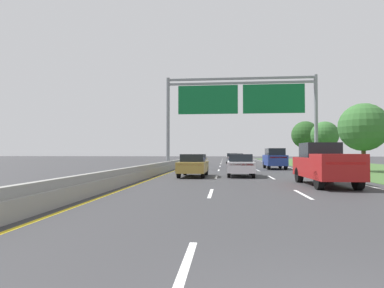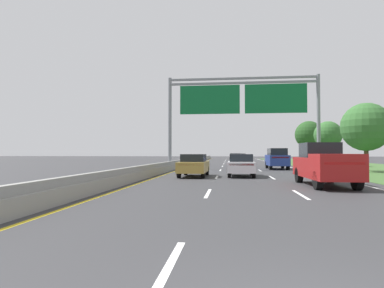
% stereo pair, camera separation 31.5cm
% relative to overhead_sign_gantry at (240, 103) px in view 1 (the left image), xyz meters
% --- Properties ---
extents(ground_plane, '(220.00, 220.00, 0.00)m').
position_rel_overhead_sign_gantry_xyz_m(ground_plane, '(-0.30, 4.98, -6.63)').
color(ground_plane, '#333335').
extents(lane_striping, '(11.96, 106.00, 0.01)m').
position_rel_overhead_sign_gantry_xyz_m(lane_striping, '(-0.30, 4.52, -6.63)').
color(lane_striping, white).
rests_on(lane_striping, ground).
extents(grass_verge_right, '(14.00, 110.00, 0.02)m').
position_rel_overhead_sign_gantry_xyz_m(grass_verge_right, '(13.65, 4.98, -6.62)').
color(grass_verge_right, '#3D602D').
rests_on(grass_verge_right, ground).
extents(median_barrier_concrete, '(0.60, 110.00, 0.85)m').
position_rel_overhead_sign_gantry_xyz_m(median_barrier_concrete, '(-6.90, 4.98, -6.28)').
color(median_barrier_concrete, gray).
rests_on(median_barrier_concrete, ground).
extents(overhead_sign_gantry, '(15.06, 0.42, 9.35)m').
position_rel_overhead_sign_gantry_xyz_m(overhead_sign_gantry, '(0.00, 0.00, 0.00)').
color(overhead_sign_gantry, gray).
rests_on(overhead_sign_gantry, ground).
extents(pickup_truck_red, '(2.13, 5.45, 2.20)m').
position_rel_overhead_sign_gantry_xyz_m(pickup_truck_red, '(3.50, -15.79, -5.56)').
color(pickup_truck_red, maroon).
rests_on(pickup_truck_red, ground).
extents(car_white_centre_lane_sedan, '(1.90, 4.43, 1.57)m').
position_rel_overhead_sign_gantry_xyz_m(car_white_centre_lane_sedan, '(-0.46, -9.55, -5.82)').
color(car_white_centre_lane_sedan, silver).
rests_on(car_white_centre_lane_sedan, ground).
extents(car_navy_centre_lane_sedan, '(1.88, 4.42, 1.57)m').
position_rel_overhead_sign_gantry_xyz_m(car_navy_centre_lane_sedan, '(-0.18, 7.15, -5.82)').
color(car_navy_centre_lane_sedan, '#161E47').
rests_on(car_navy_centre_lane_sedan, ground).
extents(car_gold_left_lane_sedan, '(1.90, 4.43, 1.57)m').
position_rel_overhead_sign_gantry_xyz_m(car_gold_left_lane_sedan, '(-3.75, -10.19, -5.82)').
color(car_gold_left_lane_sedan, '#A38438').
rests_on(car_gold_left_lane_sedan, ground).
extents(car_blue_right_lane_suv, '(1.93, 4.71, 2.11)m').
position_rel_overhead_sign_gantry_xyz_m(car_blue_right_lane_suv, '(3.52, 1.29, -5.54)').
color(car_blue_right_lane_suv, navy).
rests_on(car_blue_right_lane_suv, ground).
extents(car_silver_centre_lane_sedan, '(1.88, 4.42, 1.57)m').
position_rel_overhead_sign_gantry_xyz_m(car_silver_centre_lane_sedan, '(-0.42, 18.77, -5.82)').
color(car_silver_centre_lane_sedan, '#B2B5BA').
rests_on(car_silver_centre_lane_sedan, ground).
extents(roadside_tree_mid, '(4.16, 4.16, 5.97)m').
position_rel_overhead_sign_gantry_xyz_m(roadside_tree_mid, '(10.43, -3.24, -2.75)').
color(roadside_tree_mid, '#4C3823').
rests_on(roadside_tree_mid, ground).
extents(roadside_tree_far, '(3.37, 3.37, 5.55)m').
position_rel_overhead_sign_gantry_xyz_m(roadside_tree_far, '(10.77, 9.05, -2.79)').
color(roadside_tree_far, '#4C3823').
rests_on(roadside_tree_far, ground).
extents(roadside_tree_distant, '(4.41, 4.41, 6.79)m').
position_rel_overhead_sign_gantry_xyz_m(roadside_tree_distant, '(11.48, 21.96, -2.06)').
color(roadside_tree_distant, '#4C3823').
rests_on(roadside_tree_distant, ground).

